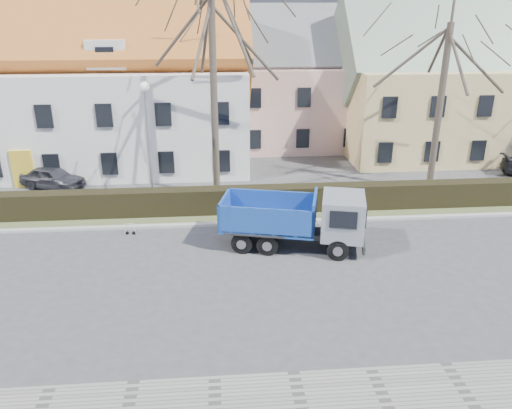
{
  "coord_description": "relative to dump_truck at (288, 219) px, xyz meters",
  "views": [
    {
      "loc": [
        -2.0,
        -17.25,
        9.64
      ],
      "look_at": [
        -0.3,
        3.08,
        1.6
      ],
      "focal_mm": 35.0,
      "sensor_mm": 36.0,
      "label": 1
    }
  ],
  "objects": [
    {
      "name": "ground",
      "position": [
        -0.97,
        -2.11,
        -1.27
      ],
      "size": [
        120.0,
        120.0,
        0.0
      ],
      "primitive_type": "plane",
      "color": "#3E3E40"
    },
    {
      "name": "parked_car_a",
      "position": [
        -12.31,
        8.57,
        -0.63
      ],
      "size": [
        4.06,
        2.87,
        1.28
      ],
      "primitive_type": "imported",
      "rotation": [
        0.0,
        0.0,
        1.17
      ],
      "color": "#2F3037",
      "rests_on": "ground"
    },
    {
      "name": "curb_far",
      "position": [
        -0.97,
        2.49,
        -1.21
      ],
      "size": [
        80.0,
        0.3,
        0.12
      ],
      "primitive_type": "cube",
      "color": "#A2A19D",
      "rests_on": "ground"
    },
    {
      "name": "building_pink",
      "position": [
        3.03,
        17.89,
        2.73
      ],
      "size": [
        10.8,
        8.8,
        8.0
      ],
      "primitive_type": null,
      "color": "#D5A497",
      "rests_on": "ground"
    },
    {
      "name": "tree_2",
      "position": [
        9.03,
        6.39,
        4.23
      ],
      "size": [
        8.0,
        8.0,
        11.0
      ],
      "primitive_type": null,
      "color": "#42382D",
      "rests_on": "ground"
    },
    {
      "name": "cart_frame",
      "position": [
        -7.16,
        1.77,
        -0.96
      ],
      "size": [
        0.71,
        0.44,
        0.63
      ],
      "primitive_type": null,
      "rotation": [
        0.0,
        0.0,
        -0.08
      ],
      "color": "silver",
      "rests_on": "ground"
    },
    {
      "name": "dump_truck",
      "position": [
        0.0,
        0.0,
        0.0
      ],
      "size": [
        6.72,
        3.81,
        2.54
      ],
      "primitive_type": null,
      "rotation": [
        0.0,
        0.0,
        -0.24
      ],
      "color": "navy",
      "rests_on": "ground"
    },
    {
      "name": "grass_strip",
      "position": [
        -0.97,
        4.09,
        -1.22
      ],
      "size": [
        80.0,
        3.0,
        0.1
      ],
      "primitive_type": "cube",
      "color": "#4C5630",
      "rests_on": "ground"
    },
    {
      "name": "hedge",
      "position": [
        -0.97,
        3.89,
        -0.62
      ],
      "size": [
        60.0,
        0.9,
        1.3
      ],
      "primitive_type": "cube",
      "color": "black",
      "rests_on": "ground"
    },
    {
      "name": "building_white",
      "position": [
        -13.97,
        13.89,
        3.48
      ],
      "size": [
        26.8,
        10.8,
        9.5
      ],
      "primitive_type": null,
      "color": "silver",
      "rests_on": "ground"
    },
    {
      "name": "streetlight",
      "position": [
        -6.23,
        4.89,
        1.99
      ],
      "size": [
        0.51,
        0.51,
        6.52
      ],
      "primitive_type": null,
      "color": "#90969C",
      "rests_on": "ground"
    },
    {
      "name": "building_yellow",
      "position": [
        15.03,
        14.89,
        2.98
      ],
      "size": [
        18.8,
        10.8,
        8.5
      ],
      "primitive_type": null,
      "color": "#D4B774",
      "rests_on": "ground"
    },
    {
      "name": "tree_1",
      "position": [
        -2.97,
        6.39,
        5.06
      ],
      "size": [
        9.2,
        9.2,
        12.65
      ],
      "primitive_type": null,
      "color": "#42382D",
      "rests_on": "ground"
    }
  ]
}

